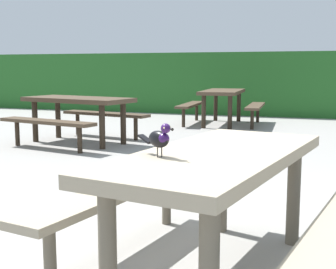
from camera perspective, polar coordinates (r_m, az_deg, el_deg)
The scene contains 6 objects.
ground_plane at distance 3.24m, azimuth 1.48°, elevation -13.76°, with size 60.00×60.00×0.00m, color gray.
hedge_wall at distance 12.95m, azimuth 15.20°, elevation 6.06°, with size 28.00×2.26×1.61m, color #235B23.
picnic_table_foreground at distance 2.71m, azimuth 6.06°, elevation -5.82°, with size 1.95×1.98×0.74m.
bird_grackle at distance 2.45m, azimuth -1.00°, elevation -0.43°, with size 0.26×0.18×0.18m.
picnic_table_mid_left at distance 7.67m, azimuth -10.93°, elevation 3.10°, with size 2.01×1.99×0.74m.
picnic_table_far_centre at distance 10.08m, azimuth 6.67°, elevation 4.36°, with size 1.78×1.84×0.74m.
Camera 1 is at (0.91, -2.87, 1.21)m, focal length 49.91 mm.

